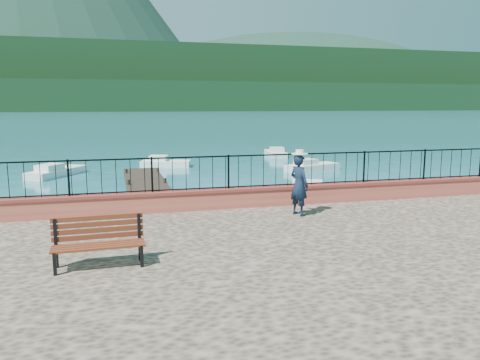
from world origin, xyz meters
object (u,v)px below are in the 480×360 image
boat_2 (312,164)px  boat_3 (57,169)px  person (299,185)px  boat_1 (321,189)px  boat_5 (276,151)px  boat_0 (85,207)px  boat_4 (166,161)px  park_bench (99,252)px

boat_2 → boat_3: size_ratio=0.88×
person → boat_2: size_ratio=0.46×
boat_1 → boat_5: size_ratio=1.18×
boat_5 → boat_0: bearing=150.2°
boat_0 → boat_1: bearing=2.8°
boat_3 → boat_4: same height
boat_1 → boat_5: (3.77, 16.96, 0.00)m
boat_2 → boat_4: 9.90m
boat_1 → person: bearing=-98.3°
park_bench → person: 5.97m
park_bench → boat_3: size_ratio=0.41×
boat_2 → boat_4: bearing=136.7°
boat_0 → park_bench: bearing=-88.4°
boat_0 → boat_5: (13.94, 18.08, 0.00)m
park_bench → boat_2: size_ratio=0.47×
boat_1 → boat_5: 17.37m
park_bench → boat_0: 9.45m
boat_4 → boat_0: bearing=-92.7°
boat_3 → boat_0: bearing=-136.8°
person → boat_3: size_ratio=0.41×
boat_2 → boat_5: same height
park_bench → boat_1: (9.35, 10.48, -1.08)m
park_bench → boat_0: (-0.82, 9.36, -1.08)m
person → boat_5: (7.95, 24.52, -1.64)m
boat_5 → boat_1: bearing=175.3°
person → boat_5: bearing=-41.0°
boat_0 → boat_3: bearing=97.7°
boat_1 → boat_3: size_ratio=0.96×
person → boat_1: person is taller
boat_3 → boat_5: same height
person → boat_4: bearing=-18.8°
boat_4 → boat_3: bearing=-144.4°
person → boat_3: (-8.20, 17.71, -1.64)m
person → boat_1: size_ratio=0.42×
park_bench → boat_3: bearing=96.7°
boat_1 → park_bench: bearing=-111.1°
boat_5 → boat_2: bearing=-175.7°
park_bench → boat_0: park_bench is taller
person → boat_0: size_ratio=0.46×
boat_4 → person: bearing=-70.3°
person → boat_0: bearing=19.9°
boat_2 → park_bench: bearing=-141.5°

